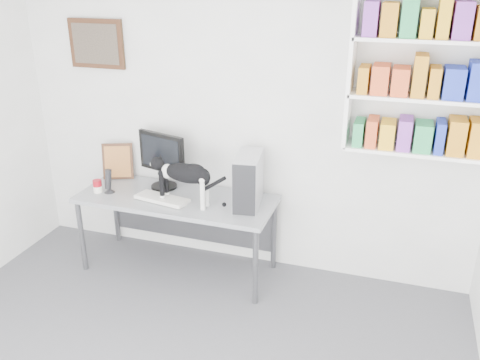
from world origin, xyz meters
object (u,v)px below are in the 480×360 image
Objects in this scene: bookshelf at (424,69)px; monitor at (163,160)px; desk at (178,233)px; keyboard at (162,199)px; speaker at (108,181)px; soup_can at (98,186)px; cat at (185,183)px; pc_tower at (248,180)px; leaning_print at (118,161)px.

monitor is (-2.04, -0.06, -0.89)m from bookshelf.
desk is 0.39m from keyboard.
speaker is at bearing -171.96° from keyboard.
bookshelf is 2.69× the size of keyboard.
monitor is 1.11× the size of keyboard.
cat is at bearing 0.34° from soup_can.
speaker is at bearing -173.00° from bookshelf.
cat is (-0.49, -0.16, -0.03)m from pc_tower.
monitor is 0.60m from soup_can.
bookshelf is 2.04× the size of cat.
bookshelf is at bearing 7.24° from desk.
monitor is 0.37m from keyboard.
bookshelf is 11.11× the size of soup_can.
speaker is at bearing 179.04° from pc_tower.
speaker is 0.74m from cat.
pc_tower is at bearing 21.95° from keyboard.
keyboard is at bearing -176.71° from cat.
pc_tower is 1.26× the size of leaning_print.
monitor is at bearing 28.27° from soup_can.
desk is at bearing -40.47° from leaning_print.
bookshelf is 2.42× the size of monitor.
bookshelf is 0.74× the size of desk.
cat is (0.73, -0.02, 0.08)m from speaker.
pc_tower is (-1.23, -0.16, -0.93)m from bookshelf.
bookshelf is 3.63× the size of leaning_print.
speaker reaches higher than desk.
monitor is at bearing 140.18° from desk.
speaker is (-2.45, -0.30, -1.04)m from bookshelf.
bookshelf is at bearing 18.99° from keyboard.
monitor is 0.82m from pc_tower.
monitor reaches higher than leaning_print.
speaker reaches higher than keyboard.
soup_can is at bearing -174.69° from cat.
desk is at bearing -24.34° from monitor.
pc_tower is 0.51m from cat.
monitor is 4.59× the size of soup_can.
pc_tower is 1.32m from leaning_print.
desk is 0.81m from soup_can.
keyboard is at bearing -170.73° from bookshelf.
pc_tower reaches higher than cat.
keyboard is (0.11, -0.26, -0.24)m from monitor.
monitor reaches higher than keyboard.
pc_tower is at bearing 23.14° from cat.
speaker is 1.97× the size of soup_can.
keyboard reaches higher than desk.
speaker is (-0.59, -0.08, 0.46)m from desk.
cat is at bearing -43.97° from leaning_print.
soup_can is at bearing -170.29° from desk.
soup_can reaches higher than desk.
leaning_print is (-0.68, 0.23, 0.52)m from desk.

